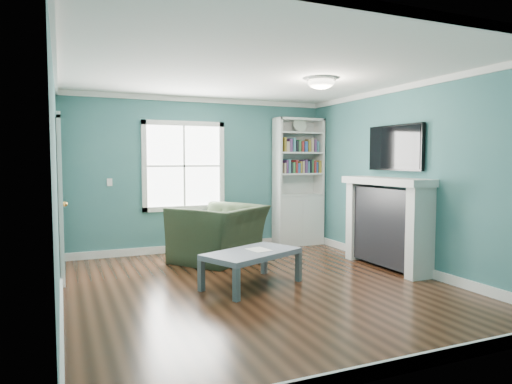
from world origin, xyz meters
name	(u,v)px	position (x,y,z in m)	size (l,w,h in m)	color
floor	(260,287)	(0.00, 0.00, 0.00)	(5.00, 5.00, 0.00)	black
room_walls	(260,157)	(0.00, 0.00, 1.58)	(5.00, 5.00, 5.00)	#33676B
trim	(260,186)	(0.00, 0.00, 1.24)	(4.50, 5.00, 2.60)	white
window	(184,166)	(-0.30, 2.49, 1.45)	(1.40, 0.06, 1.50)	white
bookshelf	(298,194)	(1.77, 2.30, 0.92)	(0.90, 0.35, 2.31)	silver
fireplace	(387,224)	(2.08, 0.20, 0.64)	(0.44, 1.58, 1.30)	black
tv	(395,148)	(2.20, 0.20, 1.72)	(0.06, 1.10, 0.65)	black
door	(60,197)	(-2.22, 1.40, 1.07)	(0.12, 0.98, 2.17)	silver
ceiling_fixture	(321,82)	(0.90, 0.10, 2.55)	(0.38, 0.38, 0.15)	white
light_switch	(110,182)	(-1.50, 2.48, 1.20)	(0.08, 0.01, 0.12)	white
recliner	(219,224)	(0.02, 1.60, 0.57)	(1.30, 0.84, 1.14)	black
coffee_table	(252,256)	(-0.08, 0.08, 0.38)	(1.35, 1.09, 0.43)	#4C565C
paper_sheet	(259,250)	(0.03, 0.12, 0.44)	(0.23, 0.30, 0.00)	white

